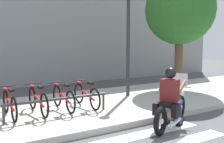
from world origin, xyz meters
TOP-DOWN VIEW (x-y plane):
  - sidewalk at (0.00, 4.30)m, footprint 24.00×4.40m
  - crosswalk_stripe_4 at (0.52, 1.60)m, footprint 2.80×0.40m
  - motorcycle at (1.33, 1.68)m, footprint 1.94×1.09m
  - rider at (1.26, 1.65)m, footprint 0.76×0.71m
  - bicycle_0 at (-1.90, 4.02)m, footprint 0.48×1.66m
  - bicycle_1 at (-1.19, 4.02)m, footprint 0.48×1.73m
  - bicycle_2 at (-0.48, 4.02)m, footprint 0.48×1.63m
  - bicycle_3 at (0.24, 4.02)m, footprint 0.48×1.69m
  - bike_rack at (-0.83, 3.47)m, footprint 2.74×0.07m
  - street_lamp at (2.22, 4.70)m, footprint 0.28×0.28m
  - tree_near_rack at (5.13, 5.10)m, footprint 2.88×2.88m
  - building_backdrop at (0.00, 10.00)m, footprint 24.00×1.20m

SIDE VIEW (x-z plane):
  - crosswalk_stripe_4 at x=0.52m, z-range 0.00..0.01m
  - sidewalk at x=0.00m, z-range 0.00..0.15m
  - motorcycle at x=1.33m, z-range -0.15..1.08m
  - bicycle_2 at x=-0.48m, z-range 0.12..0.87m
  - bicycle_0 at x=-1.90m, z-range 0.12..0.87m
  - bicycle_3 at x=0.24m, z-range 0.12..0.87m
  - bicycle_1 at x=-1.19m, z-range 0.12..0.88m
  - bike_rack at x=-0.83m, z-range 0.31..0.80m
  - rider at x=1.26m, z-range 0.11..1.55m
  - street_lamp at x=2.22m, z-range 0.44..4.20m
  - tree_near_rack at x=5.13m, z-range 0.94..5.76m
  - building_backdrop at x=0.00m, z-range 0.00..7.48m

